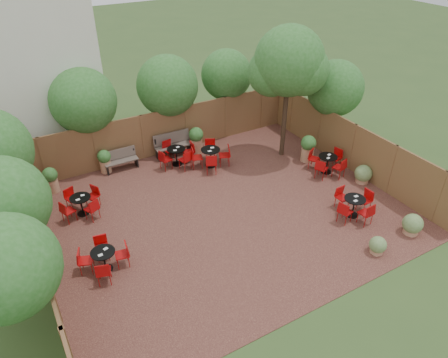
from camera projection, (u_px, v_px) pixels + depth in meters
ground at (223, 212)px, 14.88m from camera, size 80.00×80.00×0.00m
courtyard_paving at (223, 212)px, 14.87m from camera, size 12.00×10.00×0.02m
fence_back at (165, 132)px, 17.98m from camera, size 12.00×0.08×2.00m
fence_left at (38, 248)px, 11.83m from camera, size 0.08×10.00×2.00m
fence_right at (352, 147)px, 16.84m from camera, size 0.08×10.00×2.00m
neighbour_building at (25, 60)px, 16.67m from camera, size 5.00×4.00×8.00m
overhang_foliage at (129, 123)px, 14.68m from camera, size 15.75×10.67×2.73m
courtyard_tree at (289, 65)px, 16.20m from camera, size 2.87×2.78×5.49m
park_bench_left at (120, 159)px, 17.09m from camera, size 1.38×0.44×0.85m
park_bench_right at (173, 144)px, 18.03m from camera, size 1.65×0.56×1.01m
bistro_tables at (216, 183)px, 15.63m from camera, size 10.91×7.76×0.89m
planters at (187, 153)px, 17.22m from camera, size 10.43×3.93×1.16m
low_shrubs at (384, 205)px, 14.60m from camera, size 3.18×3.77×0.73m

